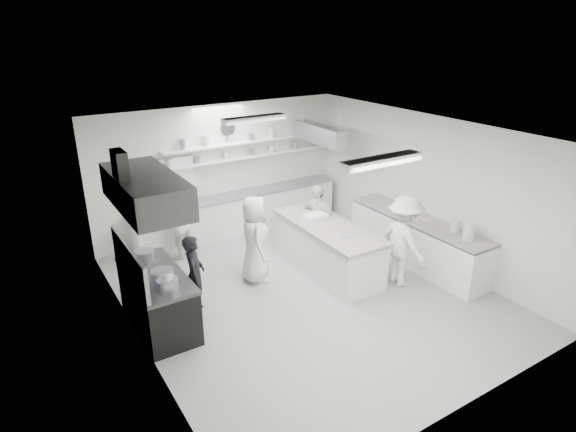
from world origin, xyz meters
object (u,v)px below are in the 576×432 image
back_counter (240,213)px  prep_island (328,249)px  cook_stove (195,275)px  cook_back (176,222)px  stove (158,301)px  right_counter (417,241)px

back_counter → prep_island: prep_island is taller
cook_stove → cook_back: 2.24m
cook_stove → back_counter: bearing=-14.9°
prep_island → cook_stove: bearing=-178.4°
back_counter → prep_island: size_ratio=1.98×
stove → back_counter: (2.90, 2.80, 0.01)m
back_counter → right_counter: size_ratio=1.52×
cook_stove → right_counter: bearing=-74.1°
right_counter → cook_stove: cook_stove is taller
right_counter → cook_back: (-4.11, 2.86, 0.33)m
prep_island → cook_back: cook_back is taller
cook_back → cook_stove: bearing=49.5°
prep_island → back_counter: bearing=103.2°
stove → cook_back: bearing=63.2°
prep_island → cook_stove: (-2.81, -0.03, 0.24)m
right_counter → prep_island: bearing=158.6°
cook_back → right_counter: bearing=116.7°
cook_back → stove: bearing=34.8°
right_counter → cook_stove: bearing=171.7°
prep_island → cook_stove: cook_stove is taller
back_counter → stove: bearing=-136.0°
stove → cook_stove: size_ratio=1.27×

